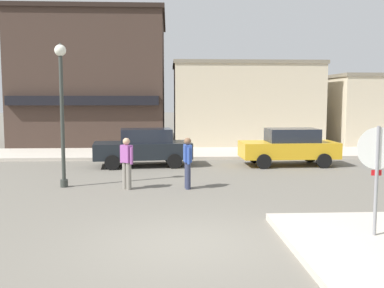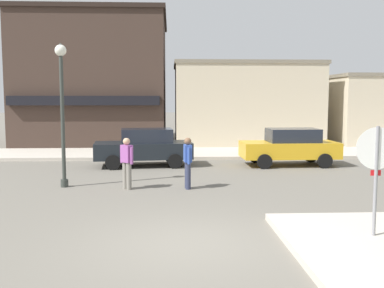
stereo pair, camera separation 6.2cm
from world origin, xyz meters
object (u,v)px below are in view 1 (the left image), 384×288
(pedestrian_crossing_near, at_px, (127,162))
(pedestrian_crossing_far, at_px, (188,161))
(lamp_post, at_px, (62,94))
(parked_car_second, at_px, (289,146))
(parked_car_nearest, at_px, (144,147))
(stop_sign, at_px, (377,166))

(pedestrian_crossing_near, xyz_separation_m, pedestrian_crossing_far, (1.89, -0.01, 0.00))
(lamp_post, bearing_deg, parked_car_second, 26.56)
(parked_car_nearest, xyz_separation_m, pedestrian_crossing_near, (-0.26, -4.79, 0.06))
(pedestrian_crossing_near, height_order, pedestrian_crossing_far, same)
(lamp_post, bearing_deg, pedestrian_crossing_far, -6.88)
(pedestrian_crossing_far, bearing_deg, pedestrian_crossing_near, 179.66)
(stop_sign, height_order, lamp_post, lamp_post)
(parked_car_second, xyz_separation_m, pedestrian_crossing_near, (-6.38, -4.67, 0.06))
(parked_car_nearest, distance_m, pedestrian_crossing_far, 5.08)
(lamp_post, distance_m, parked_car_second, 9.65)
(parked_car_nearest, bearing_deg, lamp_post, -117.96)
(pedestrian_crossing_near, relative_size, pedestrian_crossing_far, 1.00)
(parked_car_nearest, xyz_separation_m, pedestrian_crossing_far, (1.64, -4.80, 0.06))
(stop_sign, xyz_separation_m, pedestrian_crossing_far, (-3.45, 5.44, -0.65))
(stop_sign, bearing_deg, parked_car_nearest, 116.39)
(parked_car_second, bearing_deg, pedestrian_crossing_far, -133.76)
(parked_car_second, bearing_deg, lamp_post, -153.44)
(parked_car_second, bearing_deg, pedestrian_crossing_near, -143.78)
(stop_sign, height_order, parked_car_second, stop_sign)
(stop_sign, distance_m, pedestrian_crossing_near, 7.66)
(parked_car_nearest, bearing_deg, stop_sign, -63.61)
(parked_car_second, distance_m, pedestrian_crossing_near, 7.91)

